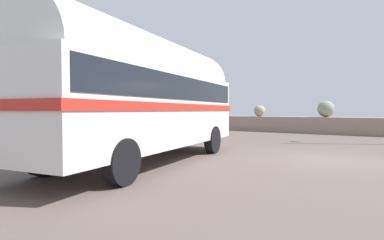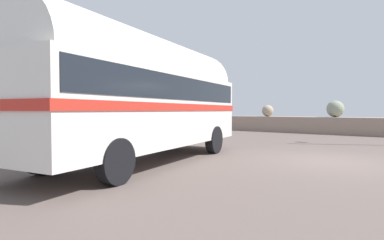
{
  "view_description": "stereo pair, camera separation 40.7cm",
  "coord_description": "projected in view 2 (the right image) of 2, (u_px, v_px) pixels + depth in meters",
  "views": [
    {
      "loc": [
        2.08,
        -9.98,
        1.53
      ],
      "look_at": [
        -3.58,
        -2.05,
        1.23
      ],
      "focal_mm": 29.03,
      "sensor_mm": 36.0,
      "label": 1
    },
    {
      "loc": [
        2.41,
        -9.74,
        1.53
      ],
      "look_at": [
        -3.58,
        -2.05,
        1.23
      ],
      "focal_mm": 29.03,
      "sensor_mm": 36.0,
      "label": 2
    }
  ],
  "objects": [
    {
      "name": "ground",
      "position": [
        329.0,
        162.0,
        9.21
      ],
      "size": [
        32.0,
        26.0,
        0.02
      ],
      "color": "#5B4E48"
    },
    {
      "name": "vintage_coach",
      "position": [
        145.0,
        93.0,
        9.07
      ],
      "size": [
        4.06,
        8.89,
        3.7
      ],
      "rotation": [
        0.0,
        0.0,
        0.2
      ],
      "color": "black",
      "rests_on": "ground"
    }
  ]
}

